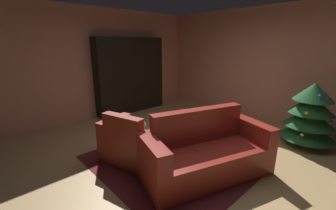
# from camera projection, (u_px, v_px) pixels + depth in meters

# --- Properties ---
(ground_plane) EXTENTS (7.49, 7.49, 0.00)m
(ground_plane) POSITION_uv_depth(u_px,v_px,m) (193.00, 156.00, 3.77)
(ground_plane) COLOR tan
(wall_back) EXTENTS (6.36, 0.06, 2.74)m
(wall_back) POSITION_uv_depth(u_px,v_px,m) (271.00, 65.00, 5.23)
(wall_back) COLOR tan
(wall_back) RESTS_ON ground
(wall_left) EXTENTS (0.06, 5.66, 2.74)m
(wall_left) POSITION_uv_depth(u_px,v_px,m) (102.00, 64.00, 5.62)
(wall_left) COLOR tan
(wall_left) RESTS_ON ground
(area_rug) EXTENTS (2.47, 2.02, 0.01)m
(area_rug) POSITION_uv_depth(u_px,v_px,m) (167.00, 163.00, 3.55)
(area_rug) COLOR maroon
(area_rug) RESTS_ON ground
(bookshelf_unit) EXTENTS (0.33, 2.03, 2.04)m
(bookshelf_unit) POSITION_uv_depth(u_px,v_px,m) (135.00, 76.00, 6.11)
(bookshelf_unit) COLOR black
(bookshelf_unit) RESTS_ON ground
(armchair_red) EXTENTS (1.19, 0.92, 0.87)m
(armchair_red) POSITION_uv_depth(u_px,v_px,m) (134.00, 144.00, 3.51)
(armchair_red) COLOR maroon
(armchair_red) RESTS_ON ground
(couch_red) EXTENTS (1.31, 2.02, 0.95)m
(couch_red) POSITION_uv_depth(u_px,v_px,m) (206.00, 154.00, 3.17)
(couch_red) COLOR maroon
(couch_red) RESTS_ON ground
(coffee_table) EXTENTS (0.74, 0.74, 0.42)m
(coffee_table) POSITION_uv_depth(u_px,v_px,m) (166.00, 142.00, 3.43)
(coffee_table) COLOR black
(coffee_table) RESTS_ON ground
(book_stack_on_table) EXTENTS (0.21, 0.16, 0.06)m
(book_stack_on_table) POSITION_uv_depth(u_px,v_px,m) (168.00, 137.00, 3.46)
(book_stack_on_table) COLOR gold
(book_stack_on_table) RESTS_ON coffee_table
(bottle_on_table) EXTENTS (0.08, 0.08, 0.31)m
(bottle_on_table) POSITION_uv_depth(u_px,v_px,m) (177.00, 130.00, 3.49)
(bottle_on_table) COLOR #542C16
(bottle_on_table) RESTS_ON coffee_table
(decorated_tree) EXTENTS (0.94, 0.94, 1.20)m
(decorated_tree) POSITION_uv_depth(u_px,v_px,m) (310.00, 114.00, 4.05)
(decorated_tree) COLOR brown
(decorated_tree) RESTS_ON ground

